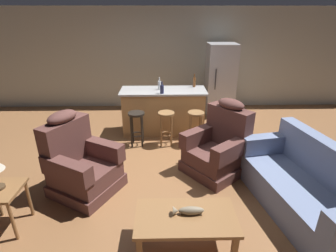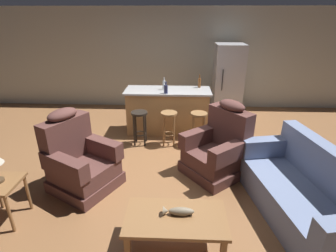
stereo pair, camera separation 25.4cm
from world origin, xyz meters
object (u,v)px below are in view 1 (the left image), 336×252
object	(u,v)px
couch	(305,188)
bar_stool_left	(137,123)
refrigerator	(220,79)
end_table	(0,196)
bottle_tall_green	(162,89)
bottle_wine_dark	(194,82)
coffee_table	(186,220)
recliner_near_lamp	(81,164)
bar_stool_right	(196,122)
bottle_short_amber	(159,85)
kitchen_island	(163,111)
bar_stool_middle	(166,122)
fish_figurine	(188,211)
recliner_near_island	(219,148)

from	to	relation	value
couch	bar_stool_left	distance (m)	3.06
refrigerator	end_table	bearing A→B (deg)	-130.16
bottle_tall_green	bottle_wine_dark	distance (m)	0.85
coffee_table	bar_stool_left	distance (m)	2.62
recliner_near_lamp	bar_stool_right	world-z (taller)	recliner_near_lamp
coffee_table	recliner_near_lamp	world-z (taller)	recliner_near_lamp
bottle_short_amber	refrigerator	bearing A→B (deg)	37.36
coffee_table	kitchen_island	xyz separation A→B (m)	(-0.23, 3.14, 0.11)
couch	bottle_short_amber	world-z (taller)	bottle_short_amber
bar_stool_left	bar_stool_middle	xyz separation A→B (m)	(0.58, 0.00, 0.00)
couch	coffee_table	bearing A→B (deg)	9.29
recliner_near_lamp	bottle_tall_green	size ratio (longest dim) A/B	5.07
couch	refrigerator	world-z (taller)	refrigerator
end_table	bottle_wine_dark	bearing A→B (deg)	49.41
fish_figurine	refrigerator	world-z (taller)	refrigerator
recliner_near_lamp	bar_stool_middle	size ratio (longest dim) A/B	1.76
bar_stool_left	bar_stool_right	bearing A→B (deg)	0.00
bar_stool_left	bottle_tall_green	xyz separation A→B (m)	(0.50, 0.37, 0.57)
coffee_table	bar_stool_middle	distance (m)	2.52
recliner_near_island	bar_stool_left	distance (m)	1.71
coffee_table	bottle_short_amber	xyz separation A→B (m)	(-0.31, 3.17, 0.68)
fish_figurine	bar_stool_right	size ratio (longest dim) A/B	0.50
coffee_table	bottle_wine_dark	xyz separation A→B (m)	(0.45, 3.37, 0.69)
fish_figurine	bar_stool_right	distance (m)	2.50
kitchen_island	bottle_short_amber	bearing A→B (deg)	160.17
couch	recliner_near_island	distance (m)	1.36
coffee_table	bar_stool_right	distance (m)	2.54
bottle_wine_dark	recliner_near_island	bearing A→B (deg)	-83.24
kitchen_island	bar_stool_middle	world-z (taller)	kitchen_island
bottle_short_amber	bar_stool_left	bearing A→B (deg)	-124.07
bar_stool_right	bottle_short_amber	size ratio (longest dim) A/B	2.64
recliner_near_lamp	fish_figurine	bearing A→B (deg)	-6.38
kitchen_island	refrigerator	bearing A→B (deg)	39.53
couch	refrigerator	size ratio (longest dim) A/B	1.15
recliner_near_lamp	bar_stool_middle	world-z (taller)	recliner_near_lamp
bar_stool_left	coffee_table	bearing A→B (deg)	-73.35
kitchen_island	bottle_wine_dark	world-z (taller)	bottle_wine_dark
coffee_table	refrigerator	distance (m)	4.54
kitchen_island	recliner_near_island	bearing A→B (deg)	-60.86
kitchen_island	bottle_short_amber	distance (m)	0.58
fish_figurine	bottle_tall_green	size ratio (longest dim) A/B	1.44
fish_figurine	end_table	size ratio (longest dim) A/B	0.61
couch	bottle_short_amber	bearing A→B (deg)	-63.82
recliner_near_lamp	bottle_short_amber	size ratio (longest dim) A/B	4.65
couch	refrigerator	xyz separation A→B (m)	(-0.38, 3.77, 0.54)
refrigerator	bottle_short_amber	distance (m)	1.94
coffee_table	refrigerator	size ratio (longest dim) A/B	0.62
couch	bar_stool_middle	xyz separation A→B (m)	(-1.79, 1.94, 0.13)
end_table	bottle_short_amber	size ratio (longest dim) A/B	2.17
fish_figurine	bottle_short_amber	xyz separation A→B (m)	(-0.33, 3.14, 0.59)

